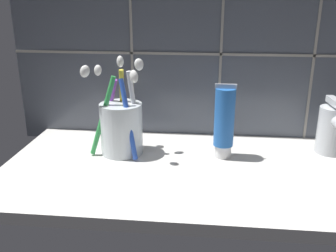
# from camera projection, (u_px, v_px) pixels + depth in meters

# --- Properties ---
(sink_counter) EXTENTS (0.73, 0.35, 0.02)m
(sink_counter) POSITION_uv_depth(u_px,v_px,m) (208.00, 173.00, 0.66)
(sink_counter) COLOR silver
(sink_counter) RESTS_ON ground
(tile_wall_backsplash) EXTENTS (0.83, 0.02, 0.51)m
(tile_wall_backsplash) POSITION_uv_depth(u_px,v_px,m) (213.00, 23.00, 0.74)
(tile_wall_backsplash) COLOR #4C515B
(tile_wall_backsplash) RESTS_ON ground
(toothbrush_cup) EXTENTS (0.12, 0.11, 0.18)m
(toothbrush_cup) POSITION_uv_depth(u_px,v_px,m) (121.00, 125.00, 0.70)
(toothbrush_cup) COLOR silver
(toothbrush_cup) RESTS_ON sink_counter
(toothpaste_tube) EXTENTS (0.04, 0.04, 0.14)m
(toothpaste_tube) POSITION_uv_depth(u_px,v_px,m) (224.00, 122.00, 0.68)
(toothpaste_tube) COLOR white
(toothpaste_tube) RESTS_ON sink_counter
(sink_faucet) EXTENTS (0.05, 0.12, 0.11)m
(sink_faucet) POSITION_uv_depth(u_px,v_px,m) (333.00, 129.00, 0.70)
(sink_faucet) COLOR silver
(sink_faucet) RESTS_ON sink_counter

